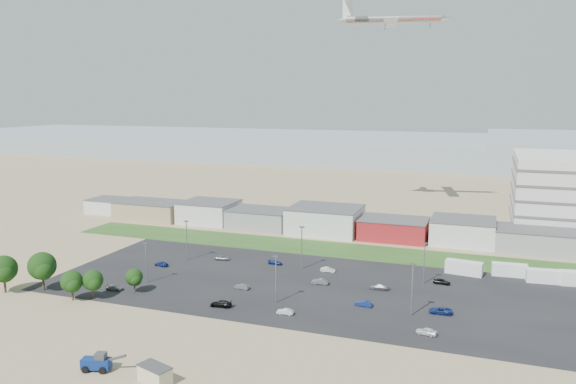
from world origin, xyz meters
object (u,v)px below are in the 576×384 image
at_px(telehandler, 96,362).
at_px(tree_far_left, 4,272).
at_px(parked_car_10, 114,288).
at_px(parked_car_12, 379,287).
at_px(parked_car_5, 161,264).
at_px(portable_shed, 155,374).
at_px(parked_car_2, 426,331).
at_px(parked_car_8, 442,281).
at_px(airliner, 393,19).
at_px(parked_car_7, 320,281).
at_px(parked_car_13, 285,311).
at_px(parked_car_4, 242,287).
at_px(parked_car_3, 221,304).
at_px(parked_car_0, 440,311).
at_px(parked_car_9, 223,258).
at_px(parked_car_1, 364,303).
at_px(parked_car_6, 275,262).
at_px(parked_car_11, 328,270).

relative_size(telehandler, tree_far_left, 0.77).
distance_m(parked_car_10, parked_car_12, 59.31).
distance_m(parked_car_5, parked_car_12, 55.68).
relative_size(portable_shed, parked_car_2, 1.42).
bearing_deg(parked_car_8, tree_far_left, 117.11).
relative_size(portable_shed, airliner, 0.13).
distance_m(telehandler, parked_car_2, 57.00).
relative_size(parked_car_2, parked_car_7, 0.98).
bearing_deg(parked_car_13, parked_car_10, -93.08).
relative_size(parked_car_4, parked_car_13, 1.03).
xyz_separation_m(parked_car_5, parked_car_10, (0.03, -19.28, -0.02)).
relative_size(tree_far_left, parked_car_7, 2.44).
xyz_separation_m(parked_car_3, parked_car_4, (-0.44, 11.36, -0.08)).
relative_size(parked_car_0, parked_car_10, 1.11).
bearing_deg(portable_shed, parked_car_3, 116.40).
relative_size(parked_car_5, parked_car_9, 0.94).
distance_m(portable_shed, parked_car_1, 47.63).
distance_m(telehandler, parked_car_5, 55.68).
bearing_deg(parked_car_10, parked_car_12, -75.83).
bearing_deg(portable_shed, parked_car_9, 125.33).
bearing_deg(parked_car_1, parked_car_6, -121.17).
bearing_deg(parked_car_9, tree_far_left, 132.36).
xyz_separation_m(parked_car_9, parked_car_10, (-12.20, -29.57, 0.06)).
relative_size(parked_car_7, parked_car_8, 1.01).
xyz_separation_m(telehandler, parked_car_6, (5.90, 62.91, -0.97)).
bearing_deg(telehandler, parked_car_13, 44.18).
distance_m(parked_car_2, parked_car_11, 40.16).
distance_m(airliner, parked_car_1, 120.49).
bearing_deg(parked_car_2, parked_car_9, -110.76).
distance_m(parked_car_2, parked_car_6, 52.04).
relative_size(portable_shed, parked_car_5, 1.47).
height_order(parked_car_10, parked_car_13, parked_car_10).
relative_size(parked_car_1, parked_car_11, 1.01).
height_order(portable_shed, telehandler, telehandler).
height_order(parked_car_8, parked_car_9, parked_car_8).
xyz_separation_m(parked_car_2, parked_car_10, (-68.34, 0.74, -0.04)).
relative_size(parked_car_7, parked_car_10, 0.93).
distance_m(airliner, parked_car_9, 108.34).
relative_size(tree_far_left, parked_car_5, 2.58).
relative_size(tree_far_left, airliner, 0.23).
distance_m(tree_far_left, parked_car_3, 49.62).
height_order(parked_car_9, parked_car_13, parked_car_13).
bearing_deg(parked_car_10, parked_car_13, -96.50).
distance_m(parked_car_11, parked_car_13, 29.30).
bearing_deg(parked_car_4, tree_far_left, -62.96).
relative_size(telehandler, parked_car_6, 1.94).
bearing_deg(parked_car_7, parked_car_0, 68.16).
distance_m(parked_car_3, parked_car_10, 27.04).
xyz_separation_m(parked_car_0, parked_car_7, (-27.73, 9.09, 0.00)).
distance_m(airliner, parked_car_5, 119.65).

